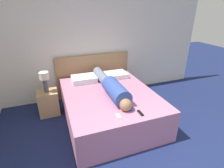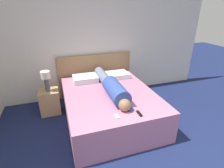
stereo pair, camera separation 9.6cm
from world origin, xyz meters
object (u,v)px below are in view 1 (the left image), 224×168
at_px(pillow_second, 116,75).
at_px(cell_phone, 118,116).
at_px(bed, 109,106).
at_px(table_lamp, 45,79).
at_px(nightstand, 49,103).
at_px(tv_remote, 140,113).
at_px(pillow_near_headboard, 84,79).
at_px(person_lying, 112,87).

relative_size(pillow_second, cell_phone, 3.82).
xyz_separation_m(bed, table_lamp, (-1.13, 0.61, 0.51)).
bearing_deg(nightstand, tv_remote, -46.92).
bearing_deg(table_lamp, nightstand, 0.00).
height_order(pillow_near_headboard, cell_phone, pillow_near_headboard).
distance_m(table_lamp, pillow_near_headboard, 0.82).
xyz_separation_m(table_lamp, pillow_near_headboard, (0.80, 0.10, -0.16)).
bearing_deg(bed, person_lying, -32.05).
relative_size(person_lying, pillow_second, 3.52).
bearing_deg(bed, nightstand, 151.76).
xyz_separation_m(bed, person_lying, (0.04, -0.03, 0.42)).
xyz_separation_m(person_lying, pillow_second, (0.38, 0.74, -0.08)).
height_order(person_lying, cell_phone, person_lying).
bearing_deg(pillow_second, bed, -120.46).
distance_m(pillow_second, cell_phone, 1.60).
height_order(table_lamp, person_lying, table_lamp).
height_order(nightstand, tv_remote, tv_remote).
xyz_separation_m(person_lying, tv_remote, (0.18, -0.81, -0.12)).
distance_m(pillow_near_headboard, pillow_second, 0.75).
relative_size(bed, nightstand, 3.96).
relative_size(person_lying, tv_remote, 11.64).
distance_m(table_lamp, pillow_second, 1.56).
xyz_separation_m(nightstand, pillow_near_headboard, (0.80, 0.10, 0.38)).
relative_size(bed, pillow_near_headboard, 3.93).
distance_m(table_lamp, person_lying, 1.34).
bearing_deg(pillow_near_headboard, table_lamp, -172.56).
bearing_deg(tv_remote, cell_phone, 171.93).
relative_size(table_lamp, pillow_near_headboard, 0.81).
relative_size(nightstand, tv_remote, 3.46).
bearing_deg(pillow_near_headboard, tv_remote, -70.40).
relative_size(nightstand, pillow_second, 1.05).
bearing_deg(tv_remote, table_lamp, 133.08).
bearing_deg(table_lamp, tv_remote, -46.92).
xyz_separation_m(pillow_second, tv_remote, (-0.20, -1.55, -0.04)).
bearing_deg(table_lamp, bed, -28.24).
bearing_deg(table_lamp, person_lying, -28.37).
bearing_deg(bed, cell_phone, -99.48).
bearing_deg(pillow_second, cell_phone, -110.16).
xyz_separation_m(nightstand, person_lying, (1.17, -0.63, 0.46)).
height_order(bed, pillow_second, pillow_second).
bearing_deg(pillow_second, person_lying, -117.10).
bearing_deg(pillow_second, table_lamp, -176.15).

